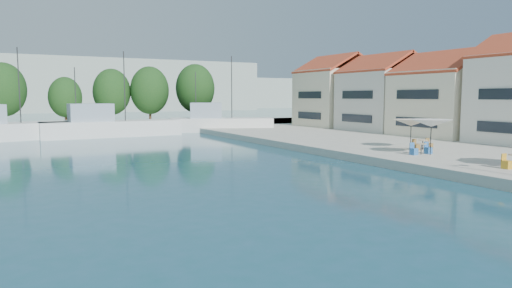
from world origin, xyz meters
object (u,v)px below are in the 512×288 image
trawler_04 (219,124)px  umbrella_white (431,123)px  umbrella_cream (411,123)px  trawler_03 (109,127)px

trawler_04 → umbrella_white: 33.19m
umbrella_white → umbrella_cream: size_ratio=1.03×
trawler_03 → umbrella_cream: (17.35, -28.79, 1.52)m
trawler_03 → umbrella_white: size_ratio=5.46×
trawler_04 → umbrella_cream: trawler_04 is taller
trawler_03 → trawler_04: (14.13, 0.73, 0.00)m
umbrella_white → trawler_03: bearing=115.4°
trawler_04 → umbrella_cream: (3.21, -29.52, 1.52)m
umbrella_white → umbrella_cream: (1.96, 3.60, -0.20)m
trawler_04 → umbrella_white: bearing=-64.7°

